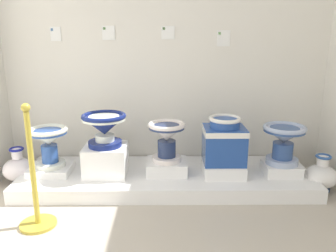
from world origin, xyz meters
TOP-DOWN VIEW (x-y plane):
  - wall_back at (1.62, 3.05)m, footprint 3.44×0.06m
  - display_platform at (1.62, 2.58)m, footprint 2.72×0.84m
  - plinth_block_broad_patterned at (0.54, 2.56)m, footprint 0.37×0.33m
  - antique_toilet_broad_patterned at (0.54, 2.56)m, footprint 0.36×0.36m
  - plinth_block_slender_white at (1.06, 2.52)m, footprint 0.38×0.36m
  - antique_toilet_slender_white at (1.06, 2.52)m, footprint 0.40×0.40m
  - plinth_block_pale_glazed at (1.62, 2.55)m, footprint 0.37×0.32m
  - antique_toilet_pale_glazed at (1.62, 2.55)m, footprint 0.34×0.34m
  - plinth_block_tall_cobalt at (2.15, 2.52)m, footprint 0.38×0.36m
  - antique_toilet_tall_cobalt at (2.15, 2.52)m, footprint 0.38×0.33m
  - plinth_block_leftmost at (2.69, 2.51)m, footprint 0.32×0.28m
  - antique_toilet_leftmost at (2.69, 2.51)m, footprint 0.38×0.38m
  - info_placard_first at (0.54, 3.01)m, footprint 0.10×0.01m
  - info_placard_second at (1.06, 3.01)m, footprint 0.12×0.01m
  - info_placard_third at (1.64, 3.01)m, footprint 0.13×0.01m
  - info_placard_fourth at (2.18, 3.01)m, footprint 0.13×0.01m
  - decorative_vase_companion at (0.20, 2.63)m, footprint 0.29×0.29m
  - decorative_vase_spare at (3.04, 2.44)m, footprint 0.29×0.29m
  - stanchion_post_near_left at (0.65, 1.86)m, footprint 0.27×0.27m

SIDE VIEW (x-z plane):
  - display_platform at x=1.62m, z-range 0.00..0.13m
  - decorative_vase_spare at x=3.04m, z-range -0.03..0.31m
  - decorative_vase_companion at x=0.20m, z-range -0.03..0.32m
  - plinth_block_broad_patterned at x=0.54m, z-range 0.13..0.20m
  - plinth_block_leftmost at x=2.69m, z-range 0.13..0.24m
  - plinth_block_tall_cobalt at x=2.15m, z-range 0.13..0.25m
  - plinth_block_pale_glazed at x=1.62m, z-range 0.13..0.25m
  - stanchion_post_near_left at x=0.65m, z-range -0.21..0.73m
  - plinth_block_slender_white at x=1.06m, z-range 0.13..0.41m
  - antique_toilet_broad_patterned at x=0.54m, z-range 0.27..0.64m
  - antique_toilet_tall_cobalt at x=2.15m, z-range 0.25..0.68m
  - antique_toilet_leftmost at x=2.69m, z-range 0.30..0.66m
  - antique_toilet_pale_glazed at x=1.62m, z-range 0.31..0.68m
  - antique_toilet_slender_white at x=1.06m, z-range 0.45..0.75m
  - info_placard_fourth at x=2.18m, z-range 1.28..1.43m
  - info_placard_first at x=0.54m, z-range 1.33..1.47m
  - info_placard_second at x=1.06m, z-range 1.34..1.48m
  - info_placard_third at x=1.64m, z-range 1.35..1.47m
  - wall_back at x=1.62m, z-range 0.00..2.97m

